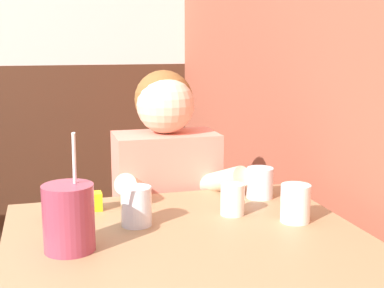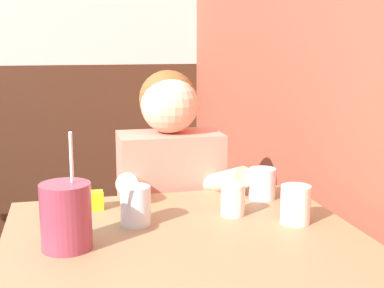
% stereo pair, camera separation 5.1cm
% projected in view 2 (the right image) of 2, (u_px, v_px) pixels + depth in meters
% --- Properties ---
extents(brick_wall_right, '(0.08, 4.37, 2.70)m').
position_uv_depth(brick_wall_right, '(274.00, 12.00, 2.13)').
color(brick_wall_right, '#9E4C38').
rests_on(brick_wall_right, ground_plane).
extents(main_table, '(0.87, 0.80, 0.77)m').
position_uv_depth(main_table, '(187.00, 270.00, 1.29)').
color(main_table, '#93704C').
rests_on(main_table, ground_plane).
extents(person_seated, '(0.42, 0.40, 1.15)m').
position_uv_depth(person_seated, '(171.00, 232.00, 1.83)').
color(person_seated, '#EA7F6B').
rests_on(person_seated, ground_plane).
extents(cocktail_pitcher, '(0.12, 0.12, 0.27)m').
position_uv_depth(cocktail_pitcher, '(66.00, 216.00, 1.20)').
color(cocktail_pitcher, '#99384C').
rests_on(cocktail_pitcher, main_table).
extents(glass_near_pitcher, '(0.08, 0.08, 0.09)m').
position_uv_depth(glass_near_pitcher, '(262.00, 183.00, 1.60)').
color(glass_near_pitcher, silver).
rests_on(glass_near_pitcher, main_table).
extents(glass_center, '(0.08, 0.08, 0.10)m').
position_uv_depth(glass_center, '(296.00, 204.00, 1.38)').
color(glass_center, silver).
rests_on(glass_center, main_table).
extents(glass_far_side, '(0.07, 0.07, 0.09)m').
position_uv_depth(glass_far_side, '(233.00, 200.00, 1.44)').
color(glass_far_side, silver).
rests_on(glass_far_side, main_table).
extents(glass_by_brick, '(0.08, 0.08, 0.10)m').
position_uv_depth(glass_by_brick, '(136.00, 206.00, 1.37)').
color(glass_by_brick, silver).
rests_on(glass_by_brick, main_table).
extents(condiment_ketchup, '(0.06, 0.04, 0.05)m').
position_uv_depth(condiment_ketchup, '(57.00, 208.00, 1.43)').
color(condiment_ketchup, '#B7140F').
rests_on(condiment_ketchup, main_table).
extents(condiment_mustard, '(0.06, 0.04, 0.05)m').
position_uv_depth(condiment_mustard, '(92.00, 200.00, 1.50)').
color(condiment_mustard, yellow).
rests_on(condiment_mustard, main_table).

